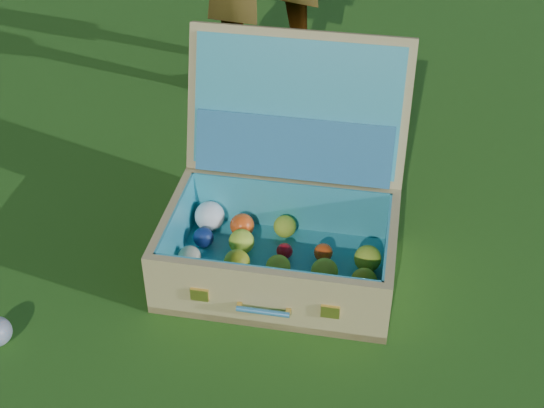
% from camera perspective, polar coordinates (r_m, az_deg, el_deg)
% --- Properties ---
extents(ground, '(60.00, 60.00, 0.00)m').
position_cam_1_polar(ground, '(1.78, -3.80, -5.59)').
color(ground, '#215114').
rests_on(ground, ground).
extents(suitcase, '(0.67, 0.66, 0.49)m').
position_cam_1_polar(suitcase, '(1.75, 0.93, -0.29)').
color(suitcase, tan).
rests_on(suitcase, ground).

